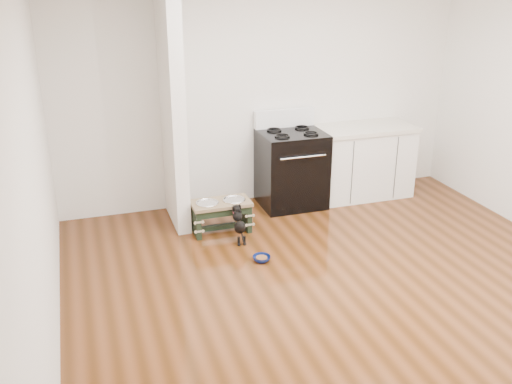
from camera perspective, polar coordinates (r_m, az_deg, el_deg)
name	(u,v)px	position (r m, az deg, el deg)	size (l,w,h in m)	color
ground	(352,295)	(5.28, 9.55, -10.11)	(5.00, 5.00, 0.00)	#41210B
room_shell	(364,119)	(4.65, 10.77, 7.20)	(5.00, 5.00, 5.00)	silver
partition_wall	(172,106)	(6.28, -8.38, 8.49)	(0.15, 0.80, 2.70)	silver
oven_range	(291,168)	(6.95, 3.56, 2.45)	(0.76, 0.69, 1.14)	black
cabinet_run	(363,161)	(7.37, 10.62, 3.04)	(1.24, 0.64, 0.91)	silver
dog_feeder	(221,210)	(6.29, -3.51, -1.84)	(0.65, 0.35, 0.37)	black
puppy	(239,223)	(6.07, -1.72, -3.09)	(0.11, 0.33, 0.40)	black
floor_bowl	(262,259)	(5.74, 0.56, -6.67)	(0.23, 0.23, 0.06)	#0B1952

